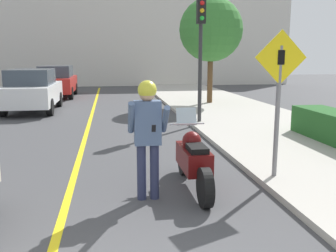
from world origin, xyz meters
TOP-DOWN VIEW (x-y plane):
  - road_center_line at (-0.60, 6.00)m, footprint 0.12×36.00m
  - building_backdrop at (0.00, 26.00)m, footprint 28.00×1.20m
  - motorcycle at (1.43, 3.29)m, footprint 0.62×2.17m
  - person_biker at (0.64, 2.94)m, footprint 0.59×0.49m
  - crossing_sign at (2.92, 3.41)m, footprint 0.91×0.08m
  - traffic_light at (2.93, 9.04)m, footprint 0.26×0.30m
  - street_tree at (4.57, 13.86)m, footprint 2.80×2.80m
  - parked_car_white at (-2.94, 13.00)m, footprint 1.88×4.20m
  - parked_car_red at (-2.70, 18.32)m, footprint 1.88×4.20m

SIDE VIEW (x-z plane):
  - road_center_line at x=-0.60m, z-range 0.00..0.01m
  - motorcycle at x=1.43m, z-range -0.15..1.14m
  - parked_car_white at x=-2.94m, z-range 0.02..1.70m
  - parked_car_red at x=-2.70m, z-range 0.02..1.70m
  - person_biker at x=0.64m, z-range 0.22..2.06m
  - crossing_sign at x=2.92m, z-range 0.37..2.87m
  - traffic_light at x=2.93m, z-range 0.85..4.66m
  - street_tree at x=4.57m, z-range 1.01..5.63m
  - building_backdrop at x=0.00m, z-range 0.00..7.15m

